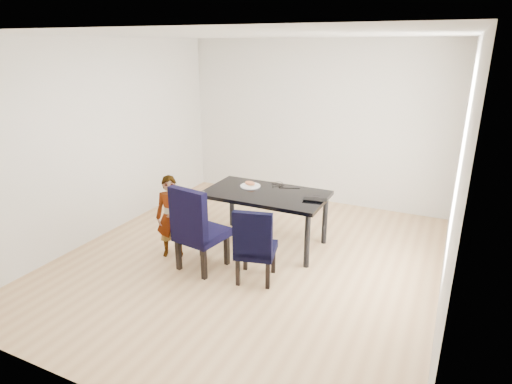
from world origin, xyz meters
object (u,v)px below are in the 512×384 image
at_px(dining_table, 266,219).
at_px(laptop, 315,199).
at_px(child, 171,217).
at_px(plate, 250,186).
at_px(chair_left, 202,227).
at_px(chair_right, 256,243).

distance_m(dining_table, laptop, 0.78).
distance_m(child, plate, 1.17).
xyz_separation_m(dining_table, chair_left, (-0.43, -0.91, 0.16)).
bearing_deg(dining_table, chair_left, -115.29).
bearing_deg(dining_table, chair_right, -72.43).
relative_size(child, laptop, 3.53).
height_order(chair_left, laptop, chair_left).
relative_size(dining_table, chair_right, 1.76).
distance_m(child, laptop, 1.84).
bearing_deg(chair_right, chair_left, 168.64).
bearing_deg(laptop, chair_left, 30.98).
xyz_separation_m(plate, laptop, (0.97, -0.12, 0.00)).
xyz_separation_m(dining_table, laptop, (0.68, 0.02, 0.39)).
distance_m(dining_table, chair_left, 1.02).
bearing_deg(plate, chair_right, -60.66).
relative_size(dining_table, chair_left, 1.50).
height_order(child, laptop, child).
bearing_deg(chair_left, chair_right, 10.92).
height_order(dining_table, chair_right, chair_right).
xyz_separation_m(chair_left, child, (-0.51, 0.10, 0.00)).
bearing_deg(child, dining_table, 16.47).
bearing_deg(child, chair_right, -27.77).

